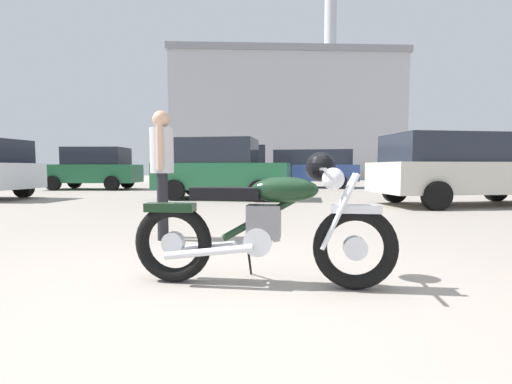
# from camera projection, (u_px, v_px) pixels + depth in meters

# --- Properties ---
(ground_plane) EXTENTS (80.00, 80.00, 0.00)m
(ground_plane) POSITION_uv_depth(u_px,v_px,m) (251.00, 298.00, 2.52)
(ground_plane) COLOR gray
(vintage_motorcycle) EXTENTS (2.08, 0.73, 1.07)m
(vintage_motorcycle) POSITION_uv_depth(u_px,v_px,m) (268.00, 223.00, 2.78)
(vintage_motorcycle) COLOR black
(vintage_motorcycle) RESTS_ON ground_plane
(bystander) EXTENTS (0.30, 0.46, 1.66)m
(bystander) POSITION_uv_depth(u_px,v_px,m) (162.00, 161.00, 4.56)
(bystander) COLOR black
(bystander) RESTS_ON ground_plane
(white_estate_far) EXTENTS (4.90, 2.45, 1.74)m
(white_estate_far) POSITION_uv_depth(u_px,v_px,m) (467.00, 167.00, 8.70)
(white_estate_far) COLOR black
(white_estate_far) RESTS_ON ground_plane
(silver_sedan_mid) EXTENTS (4.10, 2.26, 1.78)m
(silver_sedan_mid) POSITION_uv_depth(u_px,v_px,m) (220.00, 168.00, 10.50)
(silver_sedan_mid) COLOR black
(silver_sedan_mid) RESTS_ON ground_plane
(dark_sedan_left) EXTENTS (3.92, 1.86, 1.78)m
(dark_sedan_left) POSITION_uv_depth(u_px,v_px,m) (94.00, 168.00, 15.06)
(dark_sedan_left) COLOR black
(dark_sedan_left) RESTS_ON ground_plane
(red_hatchback_near) EXTENTS (4.05, 2.12, 1.78)m
(red_hatchback_near) POSITION_uv_depth(u_px,v_px,m) (236.00, 168.00, 13.75)
(red_hatchback_near) COLOR black
(red_hatchback_near) RESTS_ON ground_plane
(blue_hatchback_right) EXTENTS (4.95, 2.62, 1.74)m
(blue_hatchback_right) POSITION_uv_depth(u_px,v_px,m) (309.00, 167.00, 16.49)
(blue_hatchback_right) COLOR black
(blue_hatchback_right) RESTS_ON ground_plane
(industrial_building) EXTENTS (19.21, 13.95, 21.31)m
(industrial_building) POSITION_uv_depth(u_px,v_px,m) (281.00, 122.00, 33.08)
(industrial_building) COLOR #B2B2B7
(industrial_building) RESTS_ON ground_plane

